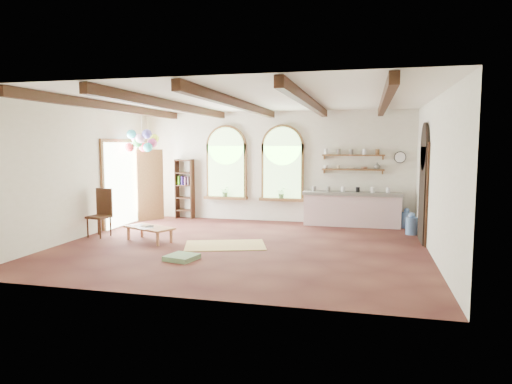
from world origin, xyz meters
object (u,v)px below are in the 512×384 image
(kitchen_counter, at_px, (352,209))
(coffee_table, at_px, (149,228))
(side_chair, at_px, (100,223))
(balloon_cluster, at_px, (142,141))

(kitchen_counter, distance_m, coffee_table, 5.53)
(kitchen_counter, relative_size, side_chair, 2.29)
(kitchen_counter, relative_size, coffee_table, 2.01)
(coffee_table, height_order, side_chair, side_chair)
(coffee_table, relative_size, side_chair, 1.14)
(balloon_cluster, bearing_deg, kitchen_counter, 11.70)
(kitchen_counter, bearing_deg, side_chair, -153.44)
(side_chair, height_order, balloon_cluster, balloon_cluster)
(side_chair, bearing_deg, kitchen_counter, 26.56)
(coffee_table, bearing_deg, balloon_cluster, 120.57)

